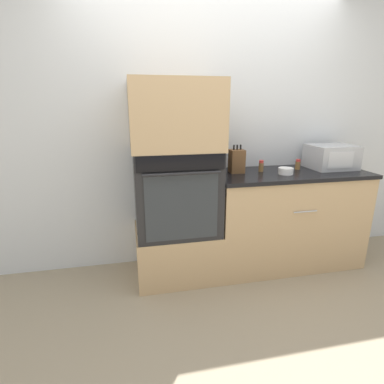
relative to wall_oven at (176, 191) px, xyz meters
name	(u,v)px	position (x,y,z in m)	size (l,w,h in m)	color
ground_plane	(224,286)	(0.37, -0.30, -0.81)	(12.00, 12.00, 0.00)	gray
wall_back	(208,136)	(0.37, 0.33, 0.44)	(8.00, 0.05, 2.50)	silver
oven_cabinet_base	(177,251)	(0.00, 0.00, -0.59)	(0.73, 0.60, 0.45)	tan
wall_oven	(176,191)	(0.00, 0.00, 0.00)	(0.71, 0.64, 0.73)	black
oven_cabinet_upper	(175,115)	(0.00, 0.00, 0.64)	(0.73, 0.60, 0.56)	tan
counter_unit	(286,218)	(1.08, 0.00, -0.35)	(1.45, 0.63, 0.94)	tan
microwave	(331,157)	(1.55, 0.07, 0.23)	(0.42, 0.35, 0.23)	#B2B5BA
knife_block	(237,161)	(0.58, 0.07, 0.23)	(0.13, 0.12, 0.26)	brown
bowl	(286,171)	(0.99, -0.08, 0.15)	(0.13, 0.13, 0.06)	white
condiment_jar_near	(261,166)	(0.82, 0.06, 0.17)	(0.05, 0.05, 0.11)	brown
condiment_jar_mid	(261,165)	(0.86, 0.15, 0.17)	(0.05, 0.05, 0.09)	silver
condiment_jar_far	(298,164)	(1.21, 0.09, 0.17)	(0.05, 0.05, 0.10)	brown
condiment_jar_back	(221,166)	(0.47, 0.20, 0.16)	(0.04, 0.04, 0.08)	brown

